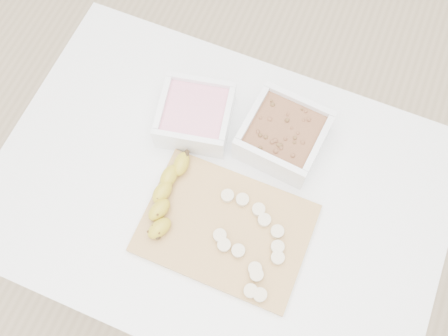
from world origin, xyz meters
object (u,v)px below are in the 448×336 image
at_px(bowl_yogurt, 195,115).
at_px(cutting_board, 226,228).
at_px(bowl_granola, 283,135).
at_px(banana, 167,197).
at_px(table, 219,203).

height_order(bowl_yogurt, cutting_board, bowl_yogurt).
relative_size(bowl_yogurt, bowl_granola, 1.02).
relative_size(bowl_yogurt, cutting_board, 0.54).
bearing_deg(banana, cutting_board, 0.65).
bearing_deg(bowl_yogurt, banana, -84.00).
bearing_deg(cutting_board, bowl_yogurt, 127.62).
xyz_separation_m(cutting_board, banana, (-0.14, 0.01, 0.02)).
xyz_separation_m(table, bowl_granola, (0.09, 0.16, 0.14)).
bearing_deg(table, banana, -143.80).
relative_size(table, banana, 5.07).
distance_m(bowl_granola, banana, 0.29).
distance_m(bowl_yogurt, banana, 0.20).
height_order(table, bowl_granola, bowl_granola).
bearing_deg(banana, bowl_yogurt, 100.75).
bearing_deg(cutting_board, table, 122.11).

